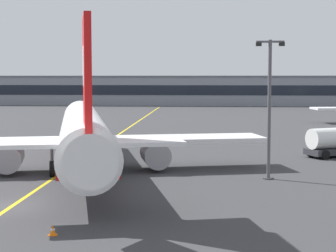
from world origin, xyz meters
name	(u,v)px	position (x,y,z in m)	size (l,w,h in m)	color
ground_plane	(3,207)	(0.00, 0.00, 0.00)	(400.00, 400.00, 0.00)	#353538
taxiway_centreline	(98,148)	(0.00, 30.00, 0.00)	(0.30, 180.00, 0.01)	yellow
airliner_foreground	(83,133)	(2.03, 13.55, 3.37)	(32.22, 40.96, 11.65)	white
apron_lamp_post	(269,106)	(17.55, 11.35, 5.83)	(2.24, 0.90, 11.07)	#515156
safety_cone_by_nose_gear	(118,147)	(2.53, 28.63, 0.26)	(0.44, 0.44, 0.55)	orange
safety_cone_by_tail	(53,230)	(4.86, -5.96, 0.26)	(0.44, 0.44, 0.55)	orange
terminal_building	(192,90)	(7.32, 132.75, 4.32)	(147.87, 12.40, 8.64)	gray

